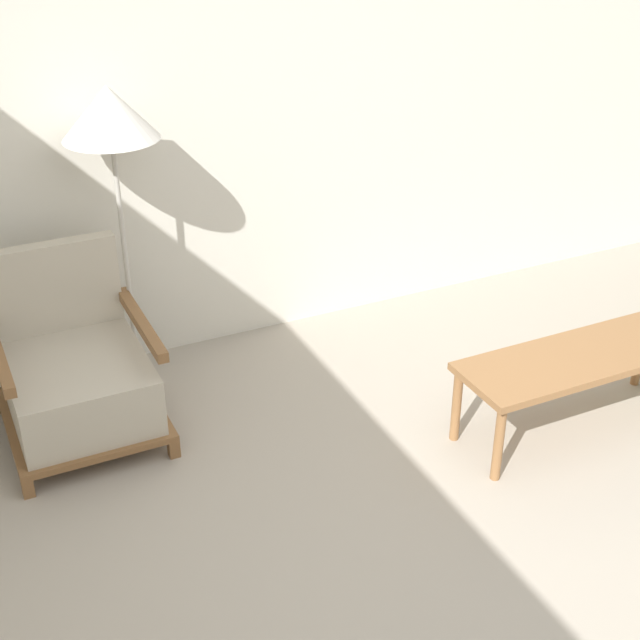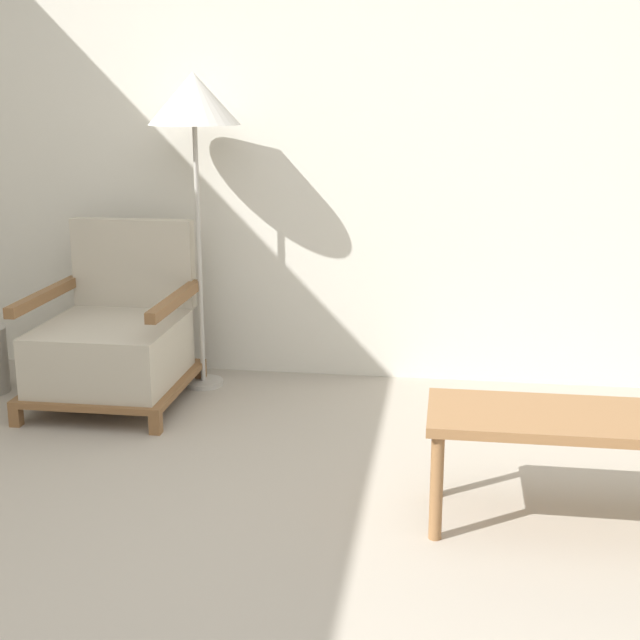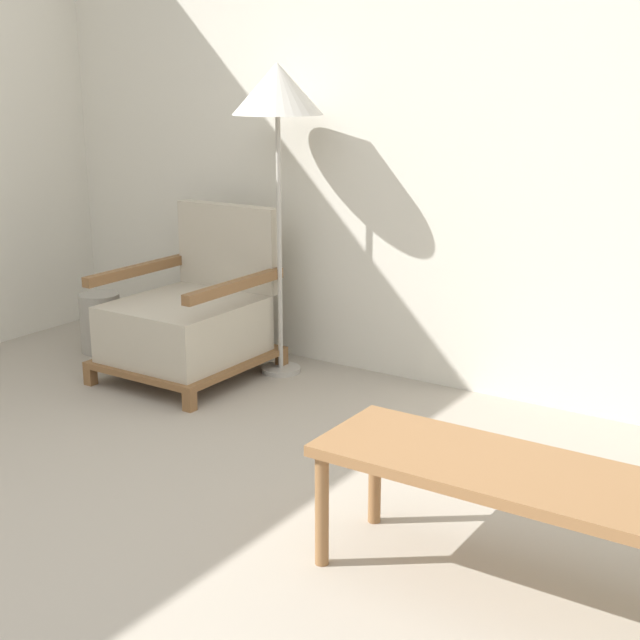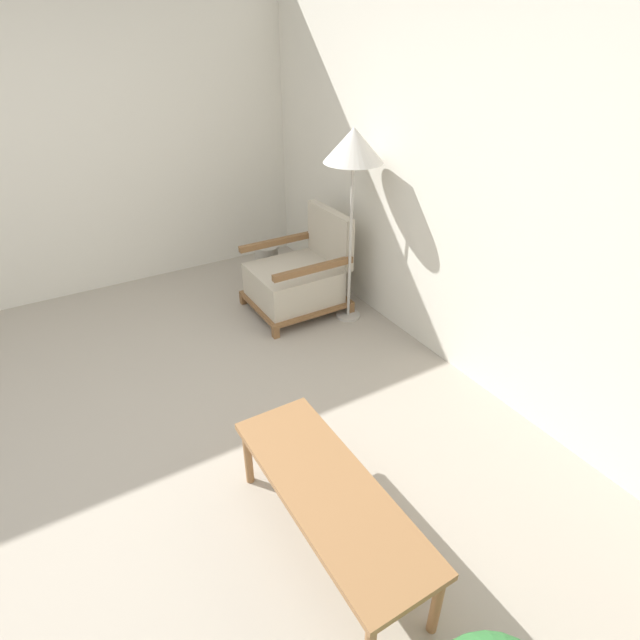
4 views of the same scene
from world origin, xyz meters
name	(u,v)px [view 4 (image 4 of 4)]	position (x,y,z in m)	size (l,w,h in m)	color
ground_plane	(105,472)	(0.00, 0.00, 0.00)	(14.00, 14.00, 0.00)	#A89E8E
wall_back	(457,173)	(0.00, 2.44, 1.35)	(8.00, 0.06, 2.70)	silver
wall_left	(75,138)	(-2.42, 0.50, 1.35)	(0.06, 8.00, 2.70)	silver
armchair	(299,277)	(-1.08, 1.85, 0.30)	(0.70, 0.77, 0.84)	brown
floor_lamp	(354,151)	(-0.73, 2.14, 1.39)	(0.44, 0.44, 1.55)	#B7B2A8
coffee_table	(329,495)	(1.03, 0.85, 0.36)	(1.19, 0.41, 0.41)	olive
vase	(267,262)	(-1.77, 1.88, 0.16)	(0.22, 0.22, 0.33)	#9E998E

